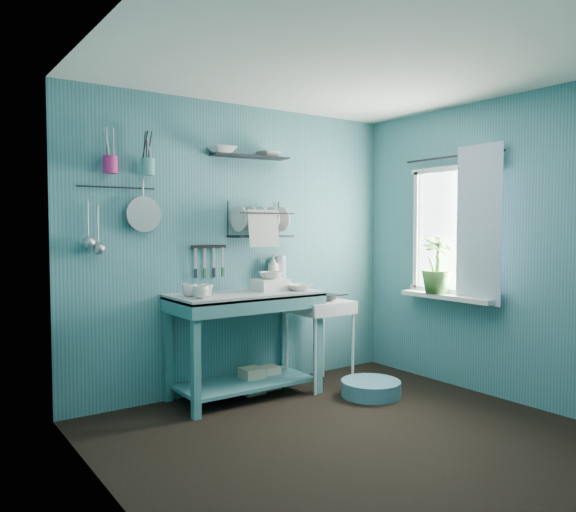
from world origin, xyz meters
TOP-DOWN VIEW (x-y plane):
  - floor at (0.00, 0.00)m, footprint 3.20×3.20m
  - ceiling at (0.00, 0.00)m, footprint 3.20×3.20m
  - wall_back at (0.00, 1.50)m, footprint 3.20×0.00m
  - wall_left at (-1.60, 0.00)m, footprint 0.00×3.00m
  - wall_right at (1.60, 0.00)m, footprint 0.00×3.00m
  - work_counter at (-0.13, 1.22)m, footprint 1.35×0.85m
  - mug_left at (-0.61, 1.06)m, footprint 0.12×0.12m
  - mug_mid at (-0.51, 1.16)m, footprint 0.14×0.14m
  - mug_right at (-0.63, 1.22)m, footprint 0.17×0.17m
  - wash_tub at (0.12, 1.20)m, footprint 0.28×0.22m
  - tub_bowl at (0.12, 1.20)m, footprint 0.20×0.19m
  - soap_bottle at (0.29, 1.42)m, footprint 0.11×0.12m
  - water_bottle at (0.39, 1.44)m, footprint 0.09×0.09m
  - counter_bowl at (0.32, 1.07)m, footprint 0.22×0.22m
  - hotplate_stand at (0.59, 1.13)m, footprint 0.55×0.55m
  - frying_pan at (0.59, 1.13)m, footprint 0.30×0.30m
  - knife_strip at (-0.34, 1.47)m, footprint 0.32×0.03m
  - dish_rack at (0.12, 1.37)m, footprint 0.58×0.32m
  - upper_shelf at (0.03, 1.40)m, footprint 0.71×0.25m
  - shelf_bowl_left at (-0.24, 1.40)m, footprint 0.25×0.25m
  - shelf_bowl_right at (0.23, 1.40)m, footprint 0.21×0.21m
  - utensil_cup_magenta at (-1.18, 1.42)m, footprint 0.11×0.11m
  - utensil_cup_teal at (-0.88, 1.42)m, footprint 0.11×0.11m
  - colander at (-0.91, 1.45)m, footprint 0.28×0.03m
  - ladle_outer at (-1.34, 1.46)m, footprint 0.01×0.01m
  - ladle_inner at (-1.26, 1.46)m, footprint 0.01×0.01m
  - hook_rail at (-1.11, 1.47)m, footprint 0.60×0.01m
  - window_glass at (1.59, 0.45)m, footprint 0.00×1.10m
  - windowsill at (1.50, 0.45)m, footprint 0.16×0.95m
  - curtain at (1.52, 0.15)m, footprint 0.00×1.35m
  - curtain_rod at (1.54, 0.45)m, footprint 0.02×1.05m
  - potted_plant at (1.50, 0.57)m, footprint 0.37×0.37m
  - storage_tin_large at (-0.03, 1.27)m, footprint 0.18×0.18m
  - storage_tin_small at (0.17, 1.30)m, footprint 0.15×0.15m
  - floor_basin at (0.75, 0.63)m, footprint 0.50×0.50m

SIDE VIEW (x-z plane):
  - floor at x=0.00m, z-range 0.00..0.00m
  - floor_basin at x=0.75m, z-range 0.00..0.13m
  - storage_tin_small at x=0.17m, z-range 0.00..0.20m
  - storage_tin_large at x=-0.03m, z-range 0.00..0.22m
  - hotplate_stand at x=0.59m, z-range 0.00..0.77m
  - work_counter at x=-0.13m, z-range 0.00..0.89m
  - frying_pan at x=0.59m, z-range 0.79..0.83m
  - windowsill at x=1.50m, z-range 0.79..0.83m
  - counter_bowl at x=0.32m, z-range 0.89..0.94m
  - mug_mid at x=-0.51m, z-range 0.89..0.98m
  - mug_left at x=-0.61m, z-range 0.89..0.98m
  - mug_right at x=-0.63m, z-range 0.89..0.98m
  - wash_tub at x=0.12m, z-range 0.89..0.99m
  - tub_bowl at x=0.12m, z-range 0.99..1.05m
  - water_bottle at x=0.39m, z-range 0.89..1.17m
  - soap_bottle at x=0.29m, z-range 0.89..1.19m
  - potted_plant at x=1.50m, z-range 0.83..1.34m
  - wall_back at x=0.00m, z-range -0.35..2.85m
  - wall_left at x=-1.60m, z-range -0.25..2.75m
  - wall_right at x=1.60m, z-range -0.25..2.75m
  - knife_strip at x=-0.34m, z-range 1.25..1.28m
  - window_glass at x=1.59m, z-range 0.85..1.95m
  - ladle_inner at x=-1.26m, z-range 1.29..1.59m
  - curtain at x=1.52m, z-range 0.77..2.12m
  - ladle_outer at x=-1.34m, z-range 1.34..1.64m
  - dish_rack at x=0.12m, z-range 1.34..1.66m
  - colander at x=-0.91m, z-range 1.39..1.67m
  - hook_rail at x=-1.11m, z-range 1.73..1.74m
  - utensil_cup_magenta at x=-1.18m, z-range 1.83..1.96m
  - utensil_cup_teal at x=-0.88m, z-range 1.83..1.96m
  - upper_shelf at x=0.03m, z-range 2.03..2.05m
  - curtain_rod at x=1.54m, z-range 2.04..2.06m
  - shelf_bowl_right at x=0.23m, z-range 2.04..2.09m
  - shelf_bowl_left at x=-0.24m, z-range 2.04..2.10m
  - ceiling at x=0.00m, z-range 2.50..2.50m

